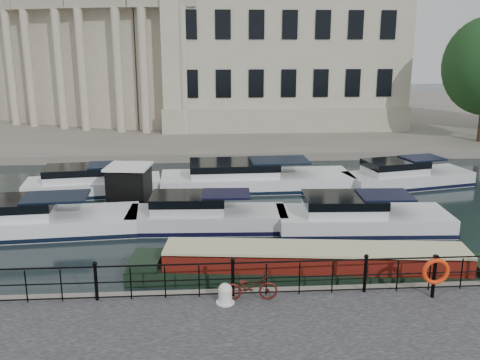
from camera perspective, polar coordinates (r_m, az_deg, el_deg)
name	(u,v)px	position (r m, az deg, el deg)	size (l,w,h in m)	color
ground_plane	(229,280)	(18.61, -1.14, -10.59)	(160.00, 160.00, 0.00)	black
far_bank	(212,115)	(56.32, -3.06, 6.95)	(120.00, 42.00, 0.55)	#6B665B
railing	(233,276)	(16.06, -0.77, -10.16)	(24.14, 0.14, 1.22)	black
civic_building	(201,49)	(51.50, -4.23, 13.74)	(53.55, 31.84, 16.85)	#ADA38C
bicycle	(250,287)	(15.93, 1.09, -11.30)	(0.56, 1.61, 0.85)	#4B120D
mooring_bollard	(225,294)	(15.82, -1.59, -12.04)	(0.55, 0.55, 0.62)	silver
life_ring_post	(436,272)	(16.84, 20.14, -9.20)	(0.82, 0.21, 1.34)	black
narrowboat	(315,270)	(18.62, 7.97, -9.48)	(12.87, 3.09, 1.48)	black
harbour_hut	(130,189)	(26.46, -11.69, -0.89)	(3.02, 2.63, 2.17)	#6B665B
cabin_cruisers	(225,199)	(26.26, -1.56, -2.03)	(26.98, 10.28, 1.99)	white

